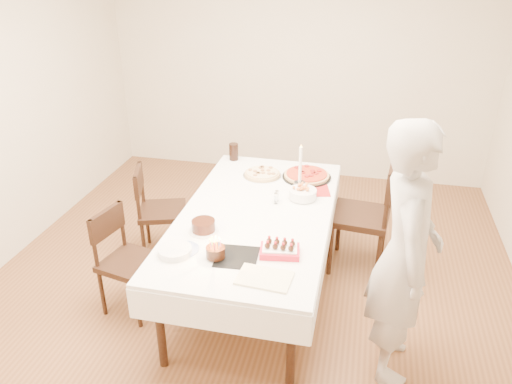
% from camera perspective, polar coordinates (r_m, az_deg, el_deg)
% --- Properties ---
extents(floor, '(5.00, 5.00, 0.00)m').
position_cam_1_polar(floor, '(4.30, -0.81, -10.96)').
color(floor, brown).
rests_on(floor, ground).
extents(wall_back, '(4.50, 0.04, 2.70)m').
position_cam_1_polar(wall_back, '(6.00, 4.87, 14.27)').
color(wall_back, beige).
rests_on(wall_back, floor).
extents(dining_table, '(1.18, 2.16, 0.75)m').
position_cam_1_polar(dining_table, '(4.05, 0.00, -7.00)').
color(dining_table, white).
rests_on(dining_table, floor).
extents(chair_right_savory, '(0.57, 0.57, 1.02)m').
position_cam_1_polar(chair_right_savory, '(4.39, 11.83, -2.70)').
color(chair_right_savory, black).
rests_on(chair_right_savory, floor).
extents(chair_left_savory, '(0.56, 0.56, 0.87)m').
position_cam_1_polar(chair_left_savory, '(4.62, -10.64, -2.16)').
color(chair_left_savory, black).
rests_on(chair_left_savory, floor).
extents(chair_left_dessert, '(0.52, 0.52, 0.85)m').
position_cam_1_polar(chair_left_dessert, '(3.97, -14.14, -7.86)').
color(chair_left_dessert, black).
rests_on(chair_left_dessert, floor).
extents(person, '(0.45, 0.66, 1.77)m').
position_cam_1_polar(person, '(3.24, 16.64, -6.95)').
color(person, beige).
rests_on(person, floor).
extents(pizza_white, '(0.41, 0.41, 0.04)m').
position_cam_1_polar(pizza_white, '(4.45, 0.71, 2.08)').
color(pizza_white, beige).
rests_on(pizza_white, dining_table).
extents(pizza_pepperoni, '(0.53, 0.53, 0.04)m').
position_cam_1_polar(pizza_pepperoni, '(4.45, 5.81, 1.92)').
color(pizza_pepperoni, red).
rests_on(pizza_pepperoni, dining_table).
extents(red_placemat, '(0.28, 0.28, 0.01)m').
position_cam_1_polar(red_placemat, '(4.23, 6.80, 0.15)').
color(red_placemat, '#B21E1E').
rests_on(red_placemat, dining_table).
extents(pasta_bowl, '(0.25, 0.25, 0.07)m').
position_cam_1_polar(pasta_bowl, '(4.07, 5.35, -0.19)').
color(pasta_bowl, white).
rests_on(pasta_bowl, dining_table).
extents(taper_candle, '(0.12, 0.12, 0.42)m').
position_cam_1_polar(taper_candle, '(4.13, 5.07, 2.77)').
color(taper_candle, white).
rests_on(taper_candle, dining_table).
extents(shaker_pair, '(0.09, 0.09, 0.09)m').
position_cam_1_polar(shaker_pair, '(3.97, 2.28, -0.73)').
color(shaker_pair, white).
rests_on(shaker_pair, dining_table).
extents(cola_glass, '(0.10, 0.10, 0.16)m').
position_cam_1_polar(cola_glass, '(4.78, -2.57, 4.61)').
color(cola_glass, black).
rests_on(cola_glass, dining_table).
extents(layer_cake, '(0.28, 0.28, 0.09)m').
position_cam_1_polar(layer_cake, '(3.61, -6.02, -3.89)').
color(layer_cake, black).
rests_on(layer_cake, dining_table).
extents(cake_board, '(0.30, 0.30, 0.01)m').
position_cam_1_polar(cake_board, '(3.34, -2.21, -7.44)').
color(cake_board, black).
rests_on(cake_board, dining_table).
extents(birthday_cake, '(0.15, 0.15, 0.14)m').
position_cam_1_polar(birthday_cake, '(3.29, -4.66, -6.35)').
color(birthday_cake, '#32190D').
rests_on(birthday_cake, dining_table).
extents(strawberry_box, '(0.29, 0.21, 0.07)m').
position_cam_1_polar(strawberry_box, '(3.35, 2.74, -6.63)').
color(strawberry_box, red).
rests_on(strawberry_box, dining_table).
extents(box_lid, '(0.35, 0.25, 0.03)m').
position_cam_1_polar(box_lid, '(3.14, 0.96, -9.90)').
color(box_lid, beige).
rests_on(box_lid, dining_table).
extents(plate_stack, '(0.26, 0.26, 0.05)m').
position_cam_1_polar(plate_stack, '(3.40, -9.24, -6.66)').
color(plate_stack, white).
rests_on(plate_stack, dining_table).
extents(china_plate, '(0.27, 0.27, 0.01)m').
position_cam_1_polar(china_plate, '(3.44, -8.24, -6.49)').
color(china_plate, white).
rests_on(china_plate, dining_table).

